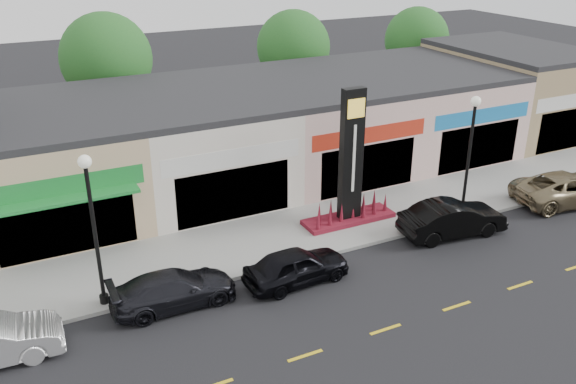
# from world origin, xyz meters

# --- Properties ---
(ground) EXTENTS (120.00, 120.00, 0.00)m
(ground) POSITION_xyz_m (0.00, 0.00, 0.00)
(ground) COLOR black
(ground) RESTS_ON ground
(sidewalk) EXTENTS (52.00, 4.30, 0.15)m
(sidewalk) POSITION_xyz_m (0.00, 4.35, 0.07)
(sidewalk) COLOR gray
(sidewalk) RESTS_ON ground
(curb) EXTENTS (52.00, 0.20, 0.15)m
(curb) POSITION_xyz_m (0.00, 2.10, 0.07)
(curb) COLOR gray
(curb) RESTS_ON ground
(shop_beige) EXTENTS (7.00, 10.85, 4.80)m
(shop_beige) POSITION_xyz_m (-8.50, 11.46, 2.40)
(shop_beige) COLOR tan
(shop_beige) RESTS_ON ground
(shop_cream) EXTENTS (7.00, 10.01, 4.80)m
(shop_cream) POSITION_xyz_m (-1.50, 11.47, 2.40)
(shop_cream) COLOR silver
(shop_cream) RESTS_ON ground
(shop_pink_w) EXTENTS (7.00, 10.01, 4.80)m
(shop_pink_w) POSITION_xyz_m (5.50, 11.47, 2.40)
(shop_pink_w) COLOR #C79E97
(shop_pink_w) RESTS_ON ground
(shop_pink_e) EXTENTS (7.00, 10.01, 4.80)m
(shop_pink_e) POSITION_xyz_m (12.50, 11.47, 2.40)
(shop_pink_e) COLOR #C79E97
(shop_pink_e) RESTS_ON ground
(shop_tan) EXTENTS (7.00, 10.01, 5.30)m
(shop_tan) POSITION_xyz_m (19.50, 11.48, 2.65)
(shop_tan) COLOR #977D58
(shop_tan) RESTS_ON ground
(tree_rear_west) EXTENTS (5.20, 5.20, 7.83)m
(tree_rear_west) POSITION_xyz_m (-4.00, 19.50, 5.22)
(tree_rear_west) COLOR #382619
(tree_rear_west) RESTS_ON ground
(tree_rear_mid) EXTENTS (4.80, 4.80, 7.29)m
(tree_rear_mid) POSITION_xyz_m (8.00, 19.50, 4.88)
(tree_rear_mid) COLOR #382619
(tree_rear_mid) RESTS_ON ground
(tree_rear_east) EXTENTS (4.60, 4.60, 6.94)m
(tree_rear_east) POSITION_xyz_m (18.00, 19.50, 4.63)
(tree_rear_east) COLOR #382619
(tree_rear_east) RESTS_ON ground
(lamp_west_near) EXTENTS (0.44, 0.44, 5.47)m
(lamp_west_near) POSITION_xyz_m (-8.00, 2.50, 3.48)
(lamp_west_near) COLOR black
(lamp_west_near) RESTS_ON sidewalk
(lamp_east_near) EXTENTS (0.44, 0.44, 5.47)m
(lamp_east_near) POSITION_xyz_m (8.00, 2.50, 3.48)
(lamp_east_near) COLOR black
(lamp_east_near) RESTS_ON sidewalk
(pylon_sign) EXTENTS (4.20, 1.30, 6.00)m
(pylon_sign) POSITION_xyz_m (3.00, 4.20, 2.27)
(pylon_sign) COLOR maroon
(pylon_sign) RESTS_ON sidewalk
(car_dark_sedan) EXTENTS (1.80, 4.40, 1.27)m
(car_dark_sedan) POSITION_xyz_m (-5.80, 1.48, 0.64)
(car_dark_sedan) COLOR black
(car_dark_sedan) RESTS_ON ground
(car_black_sedan) EXTENTS (1.84, 4.10, 1.37)m
(car_black_sedan) POSITION_xyz_m (-1.30, 0.91, 0.68)
(car_black_sedan) COLOR black
(car_black_sedan) RESTS_ON ground
(car_black_conv) EXTENTS (2.14, 4.77, 1.52)m
(car_black_conv) POSITION_xyz_m (6.38, 1.32, 0.76)
(car_black_conv) COLOR black
(car_black_conv) RESTS_ON ground
(car_gold_suv) EXTENTS (3.31, 5.68, 1.49)m
(car_gold_suv) POSITION_xyz_m (13.50, 1.47, 0.74)
(car_gold_suv) COLOR #837353
(car_gold_suv) RESTS_ON ground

